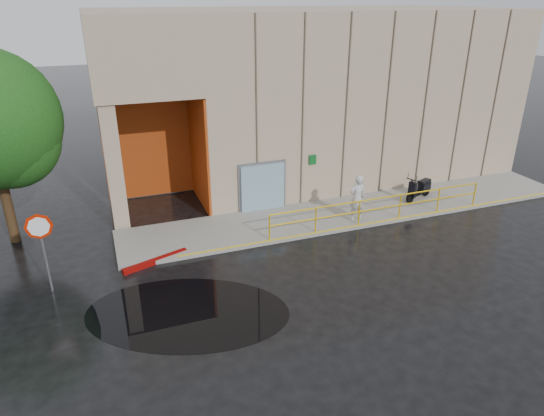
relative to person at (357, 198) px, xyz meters
The scene contains 9 objects.
ground 5.08m from the person, 133.60° to the right, with size 120.00×120.00×0.00m, color black.
sidewalk 1.49m from the person, 57.45° to the left, with size 20.00×3.00×0.15m, color gray.
building 8.19m from the person, 77.20° to the left, with size 20.00×10.17×8.00m.
guardrail 1.03m from the person, 28.12° to the right, with size 9.56×0.06×1.03m.
person is the anchor object (origin of this frame).
scooter 3.84m from the person, 14.11° to the left, with size 1.77×1.11×1.34m.
stop_sign 11.56m from the person, behind, with size 0.81×0.10×2.68m.
red_curb 8.24m from the person, behind, with size 2.40×0.18×0.18m, color #7A0704.
puddle 8.61m from the person, 154.19° to the right, with size 6.02×3.70×0.01m, color black.
Camera 1 is at (-6.04, -12.08, 8.58)m, focal length 32.00 mm.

